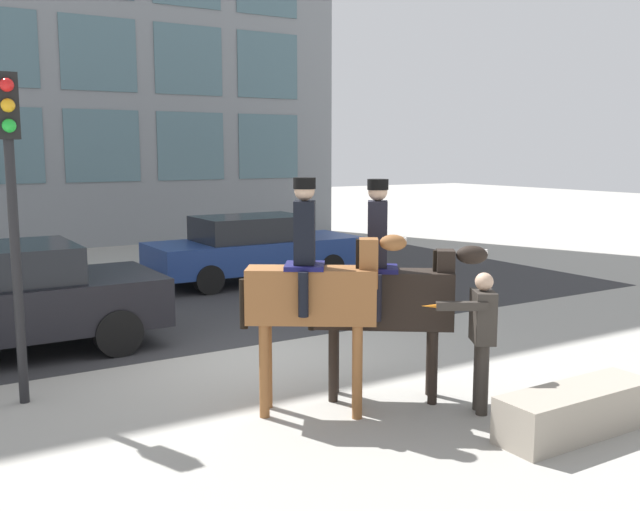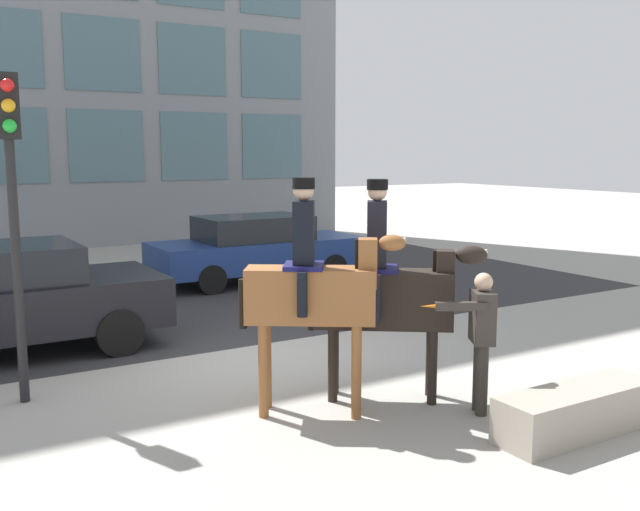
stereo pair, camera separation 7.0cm
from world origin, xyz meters
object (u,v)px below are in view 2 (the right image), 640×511
Objects in this scene: street_car_near_lane at (4,298)px; street_car_far_lane at (257,248)px; traffic_light at (12,184)px; mounted_horse_lead at (313,290)px; pedestrian_bystander at (481,332)px; mounted_horse_companion at (386,292)px; planter_ledge at (576,412)px.

street_car_far_lane is at bearing 30.62° from street_car_near_lane.
street_car_far_lane is 1.26× the size of traffic_light.
traffic_light is (-5.71, -5.56, 1.76)m from street_car_far_lane.
traffic_light reaches higher than mounted_horse_lead.
mounted_horse_companion is at bearing -25.47° from pedestrian_bystander.
street_car_near_lane reaches higher than planter_ledge.
pedestrian_bystander is 0.36× the size of street_car_near_lane.
mounted_horse_companion is at bearing -29.31° from traffic_light.
pedestrian_bystander is at bearing -99.66° from street_car_far_lane.
mounted_horse_companion reaches higher than street_car_far_lane.
pedestrian_bystander is 1.26m from planter_ledge.
pedestrian_bystander is 0.42× the size of traffic_light.
mounted_horse_companion is 5.59m from street_car_near_lane.
mounted_horse_lead reaches higher than street_car_far_lane.
street_car_near_lane is 2.31× the size of planter_ledge.
pedestrian_bystander is 8.66m from street_car_far_lane.
mounted_horse_companion is 0.55× the size of street_car_far_lane.
planter_ledge is (2.00, -1.91, -1.15)m from mounted_horse_lead.
street_car_far_lane is at bearing 110.49° from mounted_horse_companion.
mounted_horse_lead is 1.39× the size of planter_ledge.
pedestrian_bystander reaches higher than street_car_far_lane.
pedestrian_bystander is (1.57, -0.95, -0.47)m from mounted_horse_lead.
pedestrian_bystander reaches higher than street_car_near_lane.
mounted_horse_companion is 0.69× the size of traffic_light.
mounted_horse_lead reaches higher than planter_ledge.
mounted_horse_lead is 0.70× the size of traffic_light.
pedestrian_bystander is at bearing -20.73° from mounted_horse_companion.
traffic_light reaches higher than street_car_near_lane.
mounted_horse_lead is 3.00m from planter_ledge.
mounted_horse_lead is at bearing 136.25° from planter_ledge.
street_car_far_lane is (1.45, 8.53, -0.17)m from pedestrian_bystander.
street_car_far_lane is at bearing 44.24° from traffic_light.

